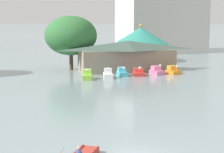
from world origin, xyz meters
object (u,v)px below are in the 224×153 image
object	(u,v)px
green_roof_pavilion	(141,42)
shoreline_tree_mid	(71,36)
pedal_boat_orange	(173,71)
boathouse	(127,55)
background_building_block	(160,16)
pedal_boat_pink	(157,71)
pedal_boat_cyan	(122,72)
pedal_boat_lime	(87,75)
pedal_boat_red	(139,73)
pedal_boat_white	(108,74)

from	to	relation	value
green_roof_pavilion	shoreline_tree_mid	distance (m)	20.44
pedal_boat_orange	boathouse	size ratio (longest dim) A/B	0.15
background_building_block	pedal_boat_pink	bearing A→B (deg)	-113.62
pedal_boat_cyan	background_building_block	distance (m)	50.39
pedal_boat_lime	boathouse	distance (m)	11.45
pedal_boat_cyan	pedal_boat_red	world-z (taller)	pedal_boat_cyan
pedal_boat_lime	background_building_block	distance (m)	55.19
pedal_boat_white	background_building_block	world-z (taller)	background_building_block
boathouse	background_building_block	bearing A→B (deg)	59.52
pedal_boat_red	pedal_boat_lime	bearing A→B (deg)	-69.51
pedal_boat_lime	pedal_boat_red	size ratio (longest dim) A/B	1.07
pedal_boat_white	pedal_boat_pink	size ratio (longest dim) A/B	1.12
pedal_boat_lime	green_roof_pavilion	world-z (taller)	green_roof_pavilion
pedal_boat_lime	pedal_boat_orange	size ratio (longest dim) A/B	1.18
pedal_boat_white	boathouse	world-z (taller)	boathouse
pedal_boat_cyan	pedal_boat_white	bearing A→B (deg)	-56.30
pedal_boat_red	shoreline_tree_mid	size ratio (longest dim) A/B	0.31
pedal_boat_red	pedal_boat_pink	bearing A→B (deg)	109.53
shoreline_tree_mid	pedal_boat_pink	bearing A→B (deg)	-37.91
pedal_boat_cyan	boathouse	bearing A→B (deg)	157.04
background_building_block	pedal_boat_orange	bearing A→B (deg)	-110.23
pedal_boat_lime	pedal_boat_pink	world-z (taller)	pedal_boat_pink
background_building_block	pedal_boat_white	bearing A→B (deg)	-121.68
pedal_boat_orange	pedal_boat_white	bearing A→B (deg)	-92.46
pedal_boat_white	shoreline_tree_mid	distance (m)	13.32
pedal_boat_red	background_building_block	distance (m)	49.50
pedal_boat_lime	background_building_block	bearing A→B (deg)	157.05
pedal_boat_white	pedal_boat_red	bearing A→B (deg)	114.27
pedal_boat_red	pedal_boat_white	bearing A→B (deg)	-66.41
pedal_boat_cyan	shoreline_tree_mid	distance (m)	13.08
boathouse	shoreline_tree_mid	xyz separation A→B (m)	(-9.06, 4.64, 3.34)
pedal_boat_cyan	green_roof_pavilion	world-z (taller)	green_roof_pavilion
pedal_boat_pink	green_roof_pavilion	size ratio (longest dim) A/B	0.23
pedal_boat_orange	shoreline_tree_mid	distance (m)	19.14
pedal_boat_lime	background_building_block	size ratio (longest dim) A/B	0.14
boathouse	pedal_boat_orange	bearing A→B (deg)	-39.08
pedal_boat_lime	pedal_boat_cyan	size ratio (longest dim) A/B	1.27
pedal_boat_red	background_building_block	world-z (taller)	background_building_block
pedal_boat_orange	background_building_block	xyz separation A→B (m)	(15.77, 42.81, 9.58)
pedal_boat_orange	boathouse	distance (m)	8.52
pedal_boat_cyan	pedal_boat_orange	world-z (taller)	pedal_boat_cyan
boathouse	background_building_block	distance (m)	44.28
pedal_boat_red	background_building_block	bearing A→B (deg)	163.68
pedal_boat_red	pedal_boat_pink	world-z (taller)	pedal_boat_pink
pedal_boat_cyan	boathouse	xyz separation A→B (m)	(2.55, 5.24, 2.23)
pedal_boat_red	pedal_boat_orange	distance (m)	6.27
pedal_boat_cyan	green_roof_pavilion	size ratio (longest dim) A/B	0.20
pedal_boat_lime	shoreline_tree_mid	distance (m)	13.03
pedal_boat_white	pedal_boat_orange	world-z (taller)	pedal_boat_white
pedal_boat_cyan	shoreline_tree_mid	xyz separation A→B (m)	(-6.52, 9.87, 5.58)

